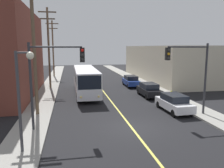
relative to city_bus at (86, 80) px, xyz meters
name	(u,v)px	position (x,y,z in m)	size (l,w,h in m)	color
ground_plane	(131,128)	(2.42, -12.87, -1.82)	(120.00, 120.00, 0.00)	black
sidewalk_left	(44,100)	(-4.83, -2.87, -1.74)	(2.50, 90.00, 0.15)	gray
sidewalk_right	(167,95)	(9.67, -2.87, -1.74)	(2.50, 90.00, 0.15)	gray
lane_stripe_center	(102,90)	(2.42, 2.13, -1.81)	(0.16, 60.00, 0.01)	#D8CC4C
building_right_warehouse	(174,63)	(16.91, 10.49, 1.20)	(12.00, 23.96, 6.05)	beige
city_bus	(86,80)	(0.00, 0.00, 0.00)	(2.58, 12.16, 3.20)	silver
parked_car_white	(174,103)	(7.33, -9.57, -0.98)	(1.97, 4.47, 1.62)	silver
parked_car_black	(149,90)	(7.27, -3.12, -0.98)	(1.83, 4.40, 1.62)	black
parked_car_blue	(131,81)	(7.06, 4.20, -0.98)	(1.88, 4.43, 1.62)	navy
utility_pole_near	(34,38)	(-4.75, -8.52, 4.74)	(2.40, 0.28, 11.75)	brown
utility_pole_mid	(49,45)	(-4.68, 4.55, 4.34)	(2.40, 0.28, 10.99)	brown
utility_pole_far	(53,46)	(-4.99, 17.65, 4.22)	(2.40, 0.28, 10.75)	brown
traffic_signal_left_corner	(54,70)	(-2.99, -12.35, 2.49)	(3.75, 0.48, 6.00)	#2D2D33
traffic_signal_right_corner	(189,66)	(7.83, -11.04, 2.49)	(3.75, 0.48, 6.00)	#2D2D33
street_lamp_left	(22,87)	(-4.41, -15.72, 1.92)	(0.98, 0.40, 5.50)	#38383D
fire_hydrant	(171,94)	(9.27, -4.91, -1.23)	(0.44, 0.26, 0.84)	red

